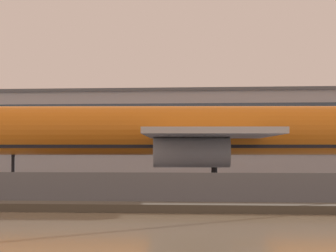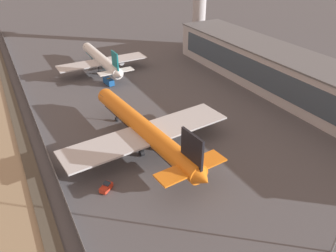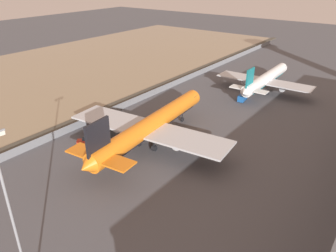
% 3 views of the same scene
% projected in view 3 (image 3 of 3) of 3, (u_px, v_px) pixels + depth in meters
% --- Properties ---
extents(ground_plane, '(500.00, 500.00, 0.00)m').
position_uv_depth(ground_plane, '(141.00, 132.00, 92.28)').
color(ground_plane, '#4C4C51').
extents(waterfront_lagoon, '(320.00, 98.00, 0.01)m').
position_uv_depth(waterfront_lagoon, '(6.00, 85.00, 130.51)').
color(waterfront_lagoon, '#937F60').
rests_on(waterfront_lagoon, ground).
extents(shoreline_seawall, '(320.00, 3.00, 0.50)m').
position_uv_depth(shoreline_seawall, '(91.00, 114.00, 103.21)').
color(shoreline_seawall, '#474238').
rests_on(shoreline_seawall, ground).
extents(perimeter_fence, '(280.00, 0.10, 2.22)m').
position_uv_depth(perimeter_fence, '(101.00, 115.00, 100.41)').
color(perimeter_fence, slate).
rests_on(perimeter_fence, ground).
extents(cargo_jet_orange, '(51.12, 44.37, 14.24)m').
position_uv_depth(cargo_jet_orange, '(151.00, 125.00, 83.65)').
color(cargo_jet_orange, orange).
rests_on(cargo_jet_orange, ground).
extents(passenger_jet_white_teal, '(41.29, 35.10, 12.39)m').
position_uv_depth(passenger_jet_white_teal, '(265.00, 79.00, 121.26)').
color(passenger_jet_white_teal, white).
rests_on(passenger_jet_white_teal, ground).
extents(baggage_tug, '(3.26, 3.49, 1.80)m').
position_uv_depth(baggage_tug, '(83.00, 142.00, 85.52)').
color(baggage_tug, red).
rests_on(baggage_tug, ground).
extents(ops_van, '(5.42, 2.74, 2.48)m').
position_uv_depth(ops_van, '(242.00, 97.00, 113.84)').
color(ops_van, '#19519E').
rests_on(ops_van, ground).
extents(apron_light_mast_apron_west, '(3.20, 0.40, 25.82)m').
position_uv_depth(apron_light_mast_apron_west, '(12.00, 218.00, 39.59)').
color(apron_light_mast_apron_west, gray).
rests_on(apron_light_mast_apron_west, ground).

